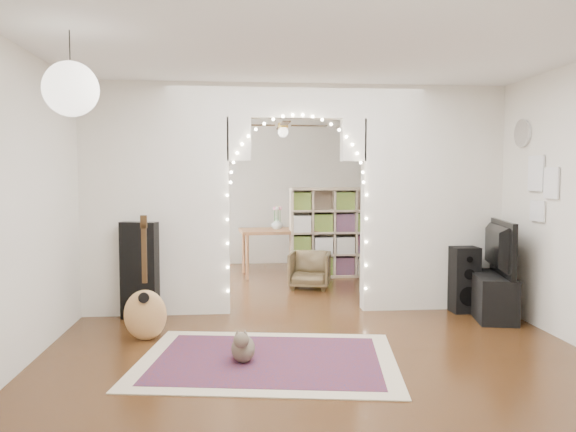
{
  "coord_description": "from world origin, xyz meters",
  "views": [
    {
      "loc": [
        -0.69,
        -6.65,
        1.61
      ],
      "look_at": [
        -0.08,
        0.3,
        1.13
      ],
      "focal_mm": 35.0,
      "sensor_mm": 36.0,
      "label": 1
    }
  ],
  "objects": [
    {
      "name": "floor",
      "position": [
        0.0,
        0.0,
        0.0
      ],
      "size": [
        7.5,
        7.5,
        0.0
      ],
      "primitive_type": "plane",
      "color": "black",
      "rests_on": "ground"
    },
    {
      "name": "ceiling",
      "position": [
        0.0,
        0.0,
        2.7
      ],
      "size": [
        5.0,
        7.5,
        0.02
      ],
      "primitive_type": "cube",
      "color": "white",
      "rests_on": "wall_back"
    },
    {
      "name": "wall_back",
      "position": [
        0.0,
        3.75,
        1.35
      ],
      "size": [
        5.0,
        0.02,
        2.7
      ],
      "primitive_type": "cube",
      "color": "silver",
      "rests_on": "floor"
    },
    {
      "name": "wall_front",
      "position": [
        0.0,
        -3.75,
        1.35
      ],
      "size": [
        5.0,
        0.02,
        2.7
      ],
      "primitive_type": "cube",
      "color": "silver",
      "rests_on": "floor"
    },
    {
      "name": "wall_left",
      "position": [
        -2.5,
        0.0,
        1.35
      ],
      "size": [
        0.02,
        7.5,
        2.7
      ],
      "primitive_type": "cube",
      "color": "silver",
      "rests_on": "floor"
    },
    {
      "name": "wall_right",
      "position": [
        2.5,
        0.0,
        1.35
      ],
      "size": [
        0.02,
        7.5,
        2.7
      ],
      "primitive_type": "cube",
      "color": "silver",
      "rests_on": "floor"
    },
    {
      "name": "divider_wall",
      "position": [
        0.0,
        0.0,
        1.42
      ],
      "size": [
        5.0,
        0.2,
        2.7
      ],
      "color": "silver",
      "rests_on": "floor"
    },
    {
      "name": "fairy_lights",
      "position": [
        0.0,
        -0.13,
        1.55
      ],
      "size": [
        1.64,
        0.04,
        1.6
      ],
      "primitive_type": null,
      "color": "#FFEABF",
      "rests_on": "divider_wall"
    },
    {
      "name": "window",
      "position": [
        -2.47,
        1.8,
        1.5
      ],
      "size": [
        0.04,
        1.2,
        1.4
      ],
      "primitive_type": "cube",
      "color": "white",
      "rests_on": "wall_left"
    },
    {
      "name": "wall_clock",
      "position": [
        2.48,
        -0.6,
        2.1
      ],
      "size": [
        0.03,
        0.31,
        0.31
      ],
      "primitive_type": "cylinder",
      "rotation": [
        0.0,
        1.57,
        0.0
      ],
      "color": "white",
      "rests_on": "wall_right"
    },
    {
      "name": "picture_frames",
      "position": [
        2.48,
        -1.0,
        1.5
      ],
      "size": [
        0.02,
        0.5,
        0.7
      ],
      "primitive_type": null,
      "color": "white",
      "rests_on": "wall_right"
    },
    {
      "name": "paper_lantern",
      "position": [
        -1.9,
        -2.4,
        2.25
      ],
      "size": [
        0.4,
        0.4,
        0.4
      ],
      "primitive_type": "sphere",
      "color": "white",
      "rests_on": "ceiling"
    },
    {
      "name": "ceiling_fan",
      "position": [
        0.0,
        2.0,
        2.4
      ],
      "size": [
        1.1,
        1.1,
        0.3
      ],
      "primitive_type": null,
      "color": "#B4903C",
      "rests_on": "ceiling"
    },
    {
      "name": "area_rug",
      "position": [
        -0.45,
        -1.82,
        0.01
      ],
      "size": [
        2.47,
        2.01,
        0.02
      ],
      "primitive_type": "cube",
      "rotation": [
        0.0,
        0.0,
        -0.15
      ],
      "color": "maroon",
      "rests_on": "floor"
    },
    {
      "name": "guitar_case",
      "position": [
        -1.81,
        -0.25,
        0.55
      ],
      "size": [
        0.45,
        0.26,
        1.11
      ],
      "primitive_type": "cube",
      "rotation": [
        0.0,
        0.0,
        -0.29
      ],
      "color": "black",
      "rests_on": "floor"
    },
    {
      "name": "acoustic_guitar",
      "position": [
        -1.61,
        -1.1,
        0.46
      ],
      "size": [
        0.42,
        0.15,
        1.05
      ],
      "rotation": [
        0.0,
        0.0,
        -0.01
      ],
      "color": "tan",
      "rests_on": "floor"
    },
    {
      "name": "tabby_cat",
      "position": [
        -0.66,
        -1.85,
        0.13
      ],
      "size": [
        0.25,
        0.49,
        0.32
      ],
      "rotation": [
        0.0,
        0.0,
        -0.12
      ],
      "color": "brown",
      "rests_on": "floor"
    },
    {
      "name": "floor_speaker",
      "position": [
        1.99,
        -0.25,
        0.39
      ],
      "size": [
        0.31,
        0.28,
        0.78
      ],
      "rotation": [
        0.0,
        0.0,
        0.03
      ],
      "color": "black",
      "rests_on": "floor"
    },
    {
      "name": "media_console",
      "position": [
        2.2,
        -0.49,
        0.25
      ],
      "size": [
        0.59,
        1.06,
        0.5
      ],
      "primitive_type": "cube",
      "rotation": [
        0.0,
        0.0,
        -0.2
      ],
      "color": "black",
      "rests_on": "floor"
    },
    {
      "name": "tv",
      "position": [
        2.2,
        -0.49,
        0.81
      ],
      "size": [
        0.36,
        1.08,
        0.62
      ],
      "primitive_type": "imported",
      "rotation": [
        0.0,
        0.0,
        1.37
      ],
      "color": "black",
      "rests_on": "media_console"
    },
    {
      "name": "bookcase",
      "position": [
        0.83,
        2.26,
        0.72
      ],
      "size": [
        1.42,
        0.44,
        1.44
      ],
      "primitive_type": "cube",
      "rotation": [
        0.0,
        0.0,
        0.06
      ],
      "color": "#C1AB8C",
      "rests_on": "floor"
    },
    {
      "name": "dining_table",
      "position": [
        -0.06,
        2.47,
        0.68
      ],
      "size": [
        1.26,
        0.89,
        0.76
      ],
      "rotation": [
        0.0,
        0.0,
        0.08
      ],
      "color": "brown",
      "rests_on": "floor"
    },
    {
      "name": "flower_vase",
      "position": [
        -0.06,
        2.47,
        0.85
      ],
      "size": [
        0.2,
        0.2,
        0.19
      ],
      "primitive_type": "imported",
      "rotation": [
        0.0,
        0.0,
        0.08
      ],
      "color": "white",
      "rests_on": "dining_table"
    },
    {
      "name": "dining_chair_left",
      "position": [
        0.33,
        1.35,
        0.27
      ],
      "size": [
        0.69,
        0.7,
        0.53
      ],
      "primitive_type": "imported",
      "rotation": [
        0.0,
        0.0,
        -0.25
      ],
      "color": "brown",
      "rests_on": "floor"
    },
    {
      "name": "dining_chair_right",
      "position": [
        1.2,
        0.37,
        0.28
      ],
      "size": [
        0.63,
        0.65,
        0.57
      ],
      "primitive_type": "imported",
      "rotation": [
        0.0,
        0.0,
        -0.05
      ],
      "color": "brown",
      "rests_on": "floor"
    }
  ]
}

